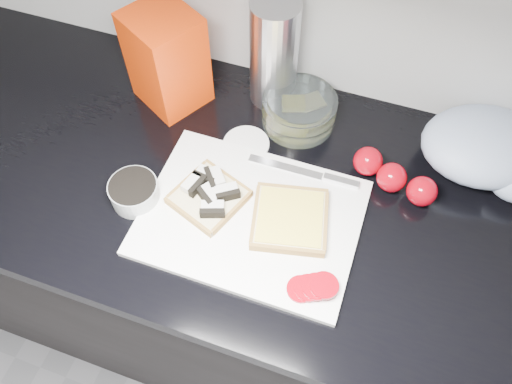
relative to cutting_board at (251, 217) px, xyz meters
The scene contains 14 objects.
base_cabinet 0.48m from the cutting_board, 71.28° to the left, with size 3.50×0.60×0.86m, color black.
countertop 0.09m from the cutting_board, 71.28° to the left, with size 3.50×0.64×0.04m, color black.
cutting_board is the anchor object (origin of this frame).
bread_left 0.09m from the cutting_board, behind, with size 0.16×0.16×0.04m.
bread_right 0.07m from the cutting_board, ahead, with size 0.17×0.17×0.02m.
tomato_slices 0.18m from the cutting_board, 34.68° to the right, with size 0.09×0.07×0.02m.
knife 0.16m from the cutting_board, 54.02° to the left, with size 0.22×0.02×0.01m.
seed_tub 0.23m from the cutting_board, behind, with size 0.09×0.09×0.05m.
tub_lid 0.18m from the cutting_board, 112.64° to the left, with size 0.10×0.10×0.01m, color white.
glass_bowl 0.26m from the cutting_board, 86.84° to the left, with size 0.16×0.16×0.06m.
bread_bag 0.37m from the cutting_board, 137.81° to the left, with size 0.13×0.12×0.21m, color red.
steel_canister 0.34m from the cutting_board, 100.92° to the left, with size 0.10×0.10×0.24m, color silver.
grocery_bag 0.48m from the cutting_board, 34.07° to the left, with size 0.29×0.26×0.11m.
whole_tomatoes 0.29m from the cutting_board, 34.98° to the left, with size 0.17×0.09×0.06m.
Camera 1 is at (0.14, 0.68, 1.72)m, focal length 35.00 mm.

